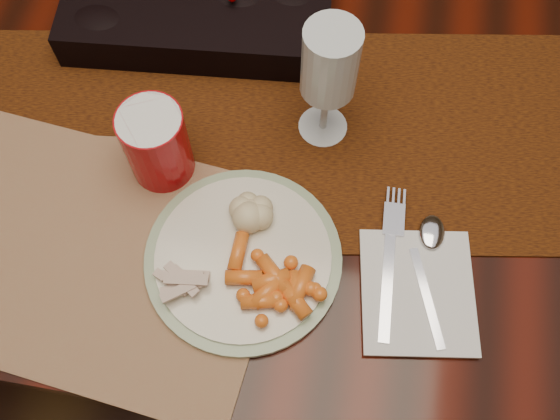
% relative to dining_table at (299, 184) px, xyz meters
% --- Properties ---
extents(floor, '(5.00, 5.00, 0.00)m').
position_rel_dining_table_xyz_m(floor, '(0.00, 0.00, -0.38)').
color(floor, black).
rests_on(floor, ground).
extents(dining_table, '(1.80, 1.00, 0.75)m').
position_rel_dining_table_xyz_m(dining_table, '(0.00, 0.00, 0.00)').
color(dining_table, black).
rests_on(dining_table, floor).
extents(table_runner, '(1.74, 0.61, 0.00)m').
position_rel_dining_table_xyz_m(table_runner, '(0.05, -0.11, 0.38)').
color(table_runner, '#4B3614').
rests_on(table_runner, dining_table).
extents(centerpiece, '(0.40, 0.23, 0.08)m').
position_rel_dining_table_xyz_m(centerpiece, '(-0.17, 0.05, 0.42)').
color(centerpiece, black).
rests_on(centerpiece, table_runner).
extents(placemat_main, '(0.47, 0.37, 0.00)m').
position_rel_dining_table_xyz_m(placemat_main, '(-0.21, -0.33, 0.38)').
color(placemat_main, '#996D57').
rests_on(placemat_main, dining_table).
extents(dinner_plate, '(0.31, 0.31, 0.01)m').
position_rel_dining_table_xyz_m(dinner_plate, '(-0.03, -0.31, 0.39)').
color(dinner_plate, beige).
rests_on(dinner_plate, placemat_main).
extents(baby_carrots, '(0.14, 0.12, 0.02)m').
position_rel_dining_table_xyz_m(baby_carrots, '(0.01, -0.33, 0.40)').
color(baby_carrots, orange).
rests_on(baby_carrots, dinner_plate).
extents(mashed_potatoes, '(0.09, 0.08, 0.04)m').
position_rel_dining_table_xyz_m(mashed_potatoes, '(-0.04, -0.26, 0.41)').
color(mashed_potatoes, tan).
rests_on(mashed_potatoes, dinner_plate).
extents(turkey_shreds, '(0.09, 0.08, 0.02)m').
position_rel_dining_table_xyz_m(turkey_shreds, '(-0.09, -0.36, 0.40)').
color(turkey_shreds, '#A18B7B').
rests_on(turkey_shreds, dinner_plate).
extents(napkin, '(0.16, 0.18, 0.01)m').
position_rel_dining_table_xyz_m(napkin, '(0.19, -0.31, 0.38)').
color(napkin, white).
rests_on(napkin, placemat_main).
extents(fork, '(0.03, 0.18, 0.00)m').
position_rel_dining_table_xyz_m(fork, '(0.15, -0.29, 0.39)').
color(fork, silver).
rests_on(fork, napkin).
extents(spoon, '(0.08, 0.16, 0.00)m').
position_rel_dining_table_xyz_m(spoon, '(0.20, -0.30, 0.39)').
color(spoon, '#BBBBBB').
rests_on(spoon, napkin).
extents(red_cup, '(0.10, 0.10, 0.11)m').
position_rel_dining_table_xyz_m(red_cup, '(-0.16, -0.20, 0.44)').
color(red_cup, '#AE080D').
rests_on(red_cup, placemat_main).
extents(wine_glass, '(0.08, 0.08, 0.19)m').
position_rel_dining_table_xyz_m(wine_glass, '(0.04, -0.10, 0.47)').
color(wine_glass, silver).
rests_on(wine_glass, dining_table).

